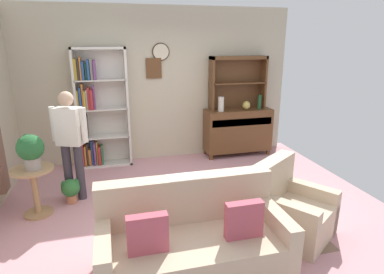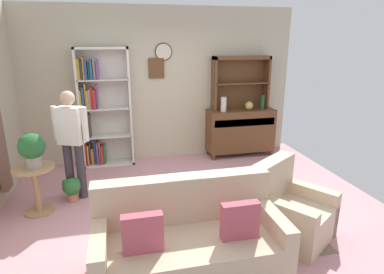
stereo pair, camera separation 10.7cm
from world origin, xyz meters
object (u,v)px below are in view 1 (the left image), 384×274
Objects in this scene: person_reading at (70,138)px; vase_round at (246,105)px; vase_tall at (221,104)px; couch_floral at (193,243)px; sideboard_hutch at (238,75)px; bottle_wine at (259,102)px; armchair_floral at (291,211)px; plant_stand at (35,186)px; potted_plant_large at (30,150)px; bookshelf at (98,110)px; potted_plant_small at (71,189)px; sideboard at (238,130)px.

vase_round is at bearing 19.41° from person_reading.
couch_floral is (-1.34, -2.99, -0.74)m from vase_tall.
sideboard_hutch is 3.92× the size of bottle_wine.
armchair_floral is at bearing -91.36° from vase_tall.
sideboard_hutch is 0.71× the size of person_reading.
plant_stand is (-3.82, -1.42, -0.66)m from bottle_wine.
couch_floral is (-1.86, -3.01, -0.69)m from vase_round.
vase_tall reaches higher than couch_floral.
bottle_wine is 0.62× the size of potted_plant_large.
potted_plant_small is at bearing -106.59° from bookshelf.
armchair_floral is 3.22m from plant_stand.
couch_floral reaches higher than plant_stand.
sideboard_hutch is at bearing 25.32° from plant_stand.
potted_plant_large is at bearing -155.57° from sideboard.
person_reading is at bearing 123.02° from couch_floral.
vase_round is at bearing -27.17° from sideboard.
sideboard_hutch is 0.66m from bottle_wine.
bookshelf is 1.35× the size of person_reading.
armchair_floral is at bearing -21.99° from potted_plant_large.
sideboard_hutch is 3.60m from potted_plant_small.
potted_plant_large is at bearing 158.01° from armchair_floral.
couch_floral is at bearing -56.98° from person_reading.
sideboard_hutch is (2.62, 0.03, 0.53)m from bookshelf.
vase_round is 0.49× the size of potted_plant_small.
armchair_floral is at bearing -29.45° from potted_plant_small.
bookshelf is 1.17× the size of couch_floral.
bottle_wine is (3.01, -0.17, 0.03)m from bookshelf.
sideboard_hutch is 4.03× the size of vase_tall.
couch_floral reaches higher than potted_plant_small.
bookshelf reaches higher than potted_plant_small.
plant_stand is at bearing -154.68° from sideboard_hutch.
vase_tall is (2.23, -0.16, 0.03)m from bookshelf.
bookshelf is 1.65m from potted_plant_small.
couch_floral is (-1.73, -3.18, -1.25)m from sideboard_hutch.
person_reading reaches higher than vase_round.
vase_tall reaches higher than potted_plant_small.
plant_stand is at bearing 123.37° from potted_plant_large.
sideboard_hutch is at bearing 25.89° from vase_tall.
bookshelf reaches higher than vase_round.
bookshelf is 7.49× the size of bottle_wine.
person_reading is (-3.36, -1.07, -0.15)m from bottle_wine.
bottle_wine reaches higher than plant_stand.
bookshelf is 2.67m from sideboard_hutch.
bottle_wine is 3.72m from potted_plant_small.
sideboard is at bearing 60.63° from couch_floral.
sideboard_hutch reaches higher than vase_round.
couch_floral is at bearing -165.28° from armchair_floral.
couch_floral is 2.31m from plant_stand.
sideboard_hutch is 3.97m from plant_stand.
sideboard is 3.74× the size of potted_plant_small.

